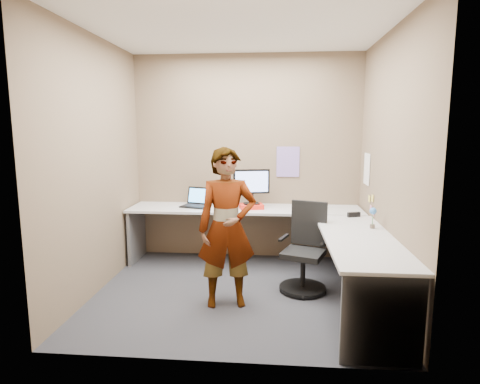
# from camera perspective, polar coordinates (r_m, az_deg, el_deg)

# --- Properties ---
(ground) EXTENTS (3.00, 3.00, 0.00)m
(ground) POSITION_cam_1_polar(r_m,az_deg,el_deg) (4.42, -0.33, -14.08)
(ground) COLOR #292A2F
(ground) RESTS_ON ground
(wall_back) EXTENTS (3.00, 0.00, 3.00)m
(wall_back) POSITION_cam_1_polar(r_m,az_deg,el_deg) (5.38, 0.95, 4.91)
(wall_back) COLOR brown
(wall_back) RESTS_ON ground
(wall_right) EXTENTS (0.00, 2.70, 2.70)m
(wall_right) POSITION_cam_1_polar(r_m,az_deg,el_deg) (4.22, 20.41, 3.22)
(wall_right) COLOR brown
(wall_right) RESTS_ON ground
(wall_left) EXTENTS (0.00, 2.70, 2.70)m
(wall_left) POSITION_cam_1_polar(r_m,az_deg,el_deg) (4.48, -19.85, 3.55)
(wall_left) COLOR brown
(wall_left) RESTS_ON ground
(ceiling) EXTENTS (3.00, 3.00, 0.00)m
(ceiling) POSITION_cam_1_polar(r_m,az_deg,el_deg) (4.18, -0.37, 22.36)
(ceiling) COLOR white
(ceiling) RESTS_ON wall_back
(desk) EXTENTS (2.98, 2.58, 0.73)m
(desk) POSITION_cam_1_polar(r_m,az_deg,el_deg) (4.58, 5.59, -5.52)
(desk) COLOR #BDBDBD
(desk) RESTS_ON ground
(paper_ream) EXTENTS (0.33, 0.27, 0.06)m
(paper_ream) POSITION_cam_1_polar(r_m,az_deg,el_deg) (5.09, 1.62, -2.04)
(paper_ream) COLOR red
(paper_ream) RESTS_ON desk
(monitor) EXTENTS (0.46, 0.18, 0.44)m
(monitor) POSITION_cam_1_polar(r_m,az_deg,el_deg) (5.06, 1.65, 1.21)
(monitor) COLOR black
(monitor) RESTS_ON paper_ream
(laptop) EXTENTS (0.41, 0.37, 0.24)m
(laptop) POSITION_cam_1_polar(r_m,az_deg,el_deg) (5.26, -6.13, -1.36)
(laptop) COLOR black
(laptop) RESTS_ON desk
(trackball_mouse) EXTENTS (0.12, 0.08, 0.07)m
(trackball_mouse) POSITION_cam_1_polar(r_m,az_deg,el_deg) (5.25, -1.86, -1.75)
(trackball_mouse) COLOR #B7B7BC
(trackball_mouse) RESTS_ON desk
(origami) EXTENTS (0.10, 0.10, 0.06)m
(origami) POSITION_cam_1_polar(r_m,az_deg,el_deg) (5.15, -4.83, -1.93)
(origami) COLOR white
(origami) RESTS_ON desk
(stapler) EXTENTS (0.15, 0.09, 0.05)m
(stapler) POSITION_cam_1_polar(r_m,az_deg,el_deg) (4.79, 15.89, -3.11)
(stapler) COLOR black
(stapler) RESTS_ON desk
(flower) EXTENTS (0.07, 0.07, 0.22)m
(flower) POSITION_cam_1_polar(r_m,az_deg,el_deg) (4.28, 18.38, -3.06)
(flower) COLOR brown
(flower) RESTS_ON desk
(calendar_purple) EXTENTS (0.30, 0.01, 0.40)m
(calendar_purple) POSITION_cam_1_polar(r_m,az_deg,el_deg) (5.36, 6.83, 4.29)
(calendar_purple) COLOR #846BB7
(calendar_purple) RESTS_ON wall_back
(calendar_white) EXTENTS (0.01, 0.28, 0.38)m
(calendar_white) POSITION_cam_1_polar(r_m,az_deg,el_deg) (5.10, 17.59, 3.13)
(calendar_white) COLOR white
(calendar_white) RESTS_ON wall_right
(sticky_note_a) EXTENTS (0.01, 0.07, 0.07)m
(sticky_note_a) POSITION_cam_1_polar(r_m,az_deg,el_deg) (4.80, 18.32, -0.86)
(sticky_note_a) COLOR #F2E059
(sticky_note_a) RESTS_ON wall_right
(sticky_note_b) EXTENTS (0.01, 0.07, 0.07)m
(sticky_note_b) POSITION_cam_1_polar(r_m,az_deg,el_deg) (4.87, 18.11, -2.27)
(sticky_note_b) COLOR pink
(sticky_note_b) RESTS_ON wall_right
(sticky_note_c) EXTENTS (0.01, 0.07, 0.07)m
(sticky_note_c) POSITION_cam_1_polar(r_m,az_deg,el_deg) (4.76, 18.42, -2.79)
(sticky_note_c) COLOR pink
(sticky_note_c) RESTS_ON wall_right
(sticky_note_d) EXTENTS (0.01, 0.07, 0.07)m
(sticky_note_d) POSITION_cam_1_polar(r_m,az_deg,el_deg) (4.95, 17.91, -0.91)
(sticky_note_d) COLOR #F2E059
(sticky_note_d) RESTS_ON wall_right
(office_chair) EXTENTS (0.54, 0.53, 0.94)m
(office_chair) POSITION_cam_1_polar(r_m,az_deg,el_deg) (4.42, 9.19, -8.88)
(office_chair) COLOR black
(office_chair) RESTS_ON ground
(person) EXTENTS (0.63, 0.48, 1.56)m
(person) POSITION_cam_1_polar(r_m,az_deg,el_deg) (3.91, -1.86, -5.12)
(person) COLOR #999399
(person) RESTS_ON ground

